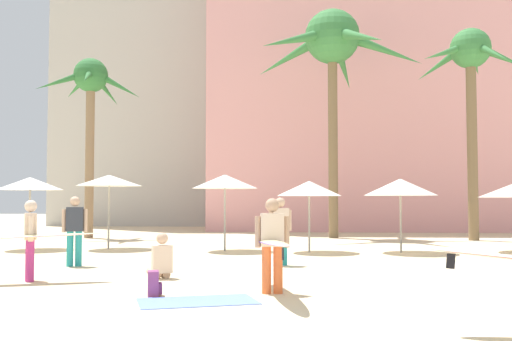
% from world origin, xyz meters
% --- Properties ---
extents(ground, '(120.00, 120.00, 0.00)m').
position_xyz_m(ground, '(0.00, 0.00, 0.00)').
color(ground, beige).
extents(hotel_pink, '(20.90, 10.10, 17.79)m').
position_xyz_m(hotel_pink, '(7.61, 28.04, 8.90)').
color(hotel_pink, pink).
rests_on(hotel_pink, ground).
extents(palm_tree_far_left, '(4.31, 4.49, 7.71)m').
position_xyz_m(palm_tree_far_left, '(-7.10, 17.94, 6.23)').
color(palm_tree_far_left, '#896B4C').
rests_on(palm_tree_far_left, ground).
extents(palm_tree_left, '(4.62, 4.53, 8.58)m').
position_xyz_m(palm_tree_left, '(8.80, 17.44, 6.96)').
color(palm_tree_left, brown).
rests_on(palm_tree_left, ground).
extents(palm_tree_center, '(7.38, 7.36, 9.88)m').
position_xyz_m(palm_tree_center, '(3.32, 18.67, 8.22)').
color(palm_tree_center, brown).
rests_on(palm_tree_center, ground).
extents(cafe_umbrella_0, '(2.09, 2.09, 2.42)m').
position_xyz_m(cafe_umbrella_0, '(-0.57, 11.97, 2.20)').
color(cafe_umbrella_0, gray).
rests_on(cafe_umbrella_0, ground).
extents(cafe_umbrella_1, '(2.14, 2.14, 2.44)m').
position_xyz_m(cafe_umbrella_1, '(-4.48, 12.44, 2.26)').
color(cafe_umbrella_1, gray).
rests_on(cafe_umbrella_1, ground).
extents(cafe_umbrella_2, '(2.11, 2.11, 2.36)m').
position_xyz_m(cafe_umbrella_2, '(-7.01, 12.08, 2.15)').
color(cafe_umbrella_2, gray).
rests_on(cafe_umbrella_2, ground).
extents(cafe_umbrella_4, '(2.24, 2.24, 2.27)m').
position_xyz_m(cafe_umbrella_4, '(4.89, 11.66, 2.01)').
color(cafe_umbrella_4, gray).
rests_on(cafe_umbrella_4, ground).
extents(cafe_umbrella_5, '(2.01, 2.01, 2.20)m').
position_xyz_m(cafe_umbrella_5, '(2.09, 11.63, 1.97)').
color(cafe_umbrella_5, gray).
rests_on(cafe_umbrella_5, ground).
extents(beach_towel, '(2.08, 1.56, 0.01)m').
position_xyz_m(beach_towel, '(0.08, 2.61, 0.01)').
color(beach_towel, '#6684E0').
rests_on(beach_towel, ground).
extents(backpack, '(0.30, 0.34, 0.42)m').
position_xyz_m(backpack, '(-0.74, 3.11, 0.20)').
color(backpack, '#863C6C').
rests_on(backpack, ground).
extents(person_near_left, '(0.90, 3.18, 1.64)m').
position_xyz_m(person_near_left, '(1.23, 3.35, 0.90)').
color(person_near_left, orange).
rests_on(person_near_left, ground).
extents(person_far_right, '(0.71, 0.95, 0.94)m').
position_xyz_m(person_far_right, '(-1.15, 5.41, 0.34)').
color(person_far_right, '#D1A889').
rests_on(person_far_right, ground).
extents(person_mid_center, '(2.98, 1.31, 1.61)m').
position_xyz_m(person_mid_center, '(-3.64, 4.63, 0.89)').
color(person_mid_center, '#B7337F').
rests_on(person_mid_center, ground).
extents(person_far_left, '(0.59, 0.36, 1.67)m').
position_xyz_m(person_far_left, '(1.28, 7.86, 0.92)').
color(person_far_left, teal).
rests_on(person_far_left, ground).
extents(person_near_right, '(0.60, 0.33, 1.70)m').
position_xyz_m(person_near_right, '(-3.73, 7.38, 0.93)').
color(person_near_right, teal).
rests_on(person_near_right, ground).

